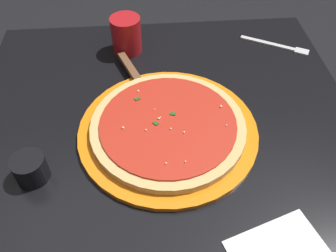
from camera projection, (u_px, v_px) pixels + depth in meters
restaurant_table at (167, 187)px, 0.84m from camera, size 0.85×0.94×0.78m
serving_plate at (168, 131)px, 0.75m from camera, size 0.38×0.38×0.01m
pizza at (168, 126)px, 0.74m from camera, size 0.32×0.32×0.02m
pizza_server at (137, 79)px, 0.85m from camera, size 0.12×0.22×0.01m
cup_tall_drink at (126, 35)px, 0.92m from camera, size 0.08×0.08×0.10m
cup_small_sauce at (30, 169)px, 0.66m from camera, size 0.06×0.06×0.05m
fork at (278, 46)px, 0.96m from camera, size 0.17×0.11×0.00m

